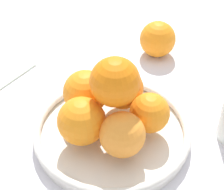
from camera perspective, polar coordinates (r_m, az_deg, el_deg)
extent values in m
plane|color=silver|center=(0.68, 0.00, -6.40)|extent=(4.00, 4.00, 0.00)
cylinder|color=silver|center=(0.68, 0.00, -5.99)|extent=(0.27, 0.27, 0.01)
torus|color=silver|center=(0.66, 0.00, -5.16)|extent=(0.28, 0.28, 0.01)
sphere|color=orange|center=(0.64, 5.76, -2.72)|extent=(0.07, 0.07, 0.07)
sphere|color=orange|center=(0.68, 1.66, 1.01)|extent=(0.08, 0.08, 0.08)
sphere|color=orange|center=(0.66, -4.34, 0.24)|extent=(0.08, 0.08, 0.08)
sphere|color=orange|center=(0.61, -4.64, -3.99)|extent=(0.08, 0.08, 0.08)
sphere|color=orange|center=(0.59, 1.59, -6.05)|extent=(0.07, 0.07, 0.07)
sphere|color=orange|center=(0.59, 0.52, 2.06)|extent=(0.08, 0.08, 0.08)
sphere|color=orange|center=(0.86, 6.97, 8.45)|extent=(0.08, 0.08, 0.08)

